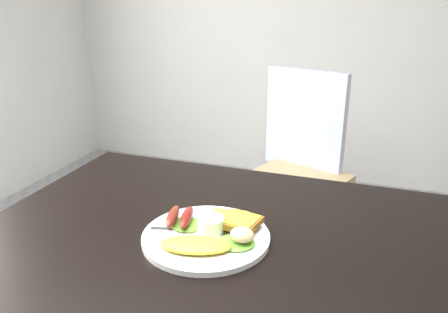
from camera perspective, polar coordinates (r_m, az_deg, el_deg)
name	(u,v)px	position (r m, az deg, el deg)	size (l,w,h in m)	color
dining_table	(240,248)	(0.98, 2.16, -11.80)	(1.20, 0.80, 0.04)	black
dining_chair	(295,182)	(2.03, 9.21, -3.34)	(0.41, 0.41, 0.05)	tan
person	(262,133)	(1.50, 4.96, 3.03)	(0.58, 0.39, 1.62)	navy
plate	(206,237)	(0.97, -2.37, -10.48)	(0.28, 0.28, 0.01)	white
lettuce_left	(186,224)	(1.00, -4.94, -8.81)	(0.08, 0.07, 0.01)	#3E831B
lettuce_right	(236,242)	(0.93, 1.55, -11.15)	(0.08, 0.07, 0.01)	#36852D
omelette	(195,245)	(0.91, -3.76, -11.43)	(0.15, 0.07, 0.02)	yellow
sausage_a	(173,216)	(1.00, -6.68, -7.74)	(0.02, 0.10, 0.02)	maroon
sausage_b	(187,217)	(1.00, -4.89, -7.87)	(0.02, 0.10, 0.02)	maroon
ramekin	(211,225)	(0.97, -1.74, -8.90)	(0.06, 0.06, 0.03)	white
toast_a	(228,221)	(1.01, 0.55, -8.36)	(0.08, 0.08, 0.01)	brown
toast_b	(241,222)	(0.97, 2.22, -8.57)	(0.08, 0.08, 0.01)	brown
potato_salad	(242,235)	(0.92, 2.36, -10.17)	(0.05, 0.05, 0.03)	beige
fork	(187,230)	(0.98, -4.89, -9.52)	(0.16, 0.01, 0.00)	#ADAFB7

